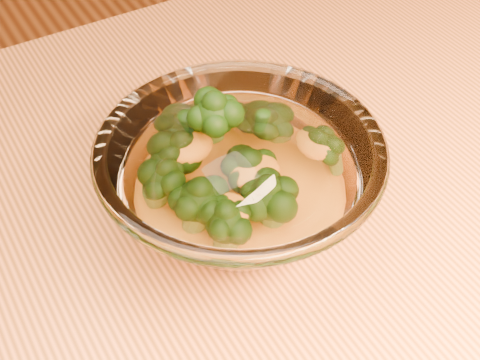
# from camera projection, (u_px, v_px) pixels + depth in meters

# --- Properties ---
(glass_bowl) EXTENTS (0.19, 0.19, 0.08)m
(glass_bowl) POSITION_uv_depth(u_px,v_px,m) (240.00, 184.00, 0.45)
(glass_bowl) COLOR white
(glass_bowl) RESTS_ON table
(cheese_sauce) EXTENTS (0.10, 0.10, 0.03)m
(cheese_sauce) POSITION_uv_depth(u_px,v_px,m) (240.00, 202.00, 0.46)
(cheese_sauce) COLOR orange
(cheese_sauce) RESTS_ON glass_bowl
(broccoli_heap) EXTENTS (0.13, 0.12, 0.08)m
(broccoli_heap) POSITION_uv_depth(u_px,v_px,m) (227.00, 163.00, 0.45)
(broccoli_heap) COLOR black
(broccoli_heap) RESTS_ON cheese_sauce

